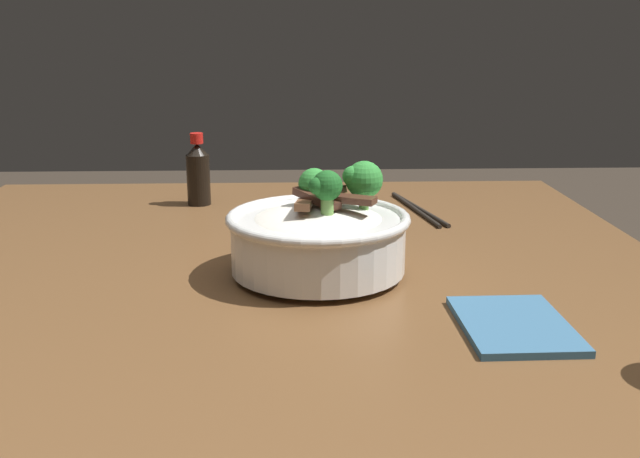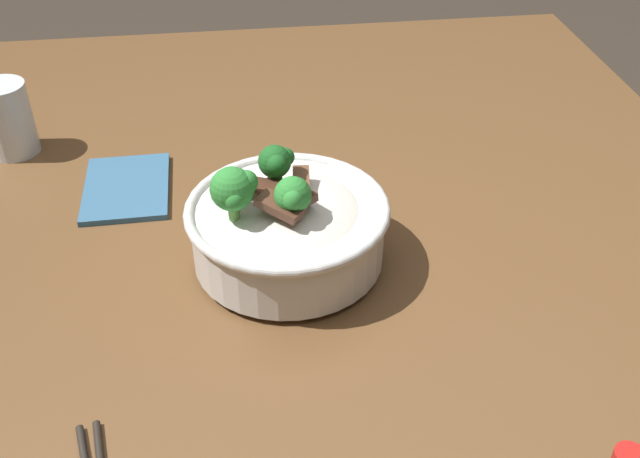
{
  "view_description": "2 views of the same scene",
  "coord_description": "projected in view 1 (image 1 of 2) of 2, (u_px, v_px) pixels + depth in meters",
  "views": [
    {
      "loc": [
        -0.8,
        -0.04,
        1.12
      ],
      "look_at": [
        0.03,
        -0.07,
        0.88
      ],
      "focal_mm": 40.83,
      "sensor_mm": 36.0,
      "label": 1
    },
    {
      "loc": [
        0.74,
        -0.12,
        1.36
      ],
      "look_at": [
        0.05,
        -0.03,
        0.84
      ],
      "focal_mm": 41.7,
      "sensor_mm": 36.0,
      "label": 2
    }
  ],
  "objects": [
    {
      "name": "soy_sauce_bottle",
      "position": [
        198.0,
        173.0,
        1.27
      ],
      "size": [
        0.04,
        0.04,
        0.13
      ],
      "color": "black",
      "rests_on": "dining_table"
    },
    {
      "name": "folded_napkin",
      "position": [
        514.0,
        325.0,
        0.76
      ],
      "size": [
        0.15,
        0.11,
        0.01
      ],
      "primitive_type": "cube",
      "rotation": [
        0.0,
        0.0,
        0.02
      ],
      "color": "#386689",
      "rests_on": "dining_table"
    },
    {
      "name": "rice_bowl",
      "position": [
        319.0,
        233.0,
        0.91
      ],
      "size": [
        0.23,
        0.23,
        0.14
      ],
      "color": "white",
      "rests_on": "dining_table"
    },
    {
      "name": "dining_table",
      "position": [
        267.0,
        373.0,
        0.88
      ],
      "size": [
        1.28,
        1.08,
        0.81
      ],
      "color": "brown",
      "rests_on": "ground"
    },
    {
      "name": "chopsticks_pair",
      "position": [
        417.0,
        209.0,
        1.24
      ],
      "size": [
        0.23,
        0.06,
        0.01
      ],
      "color": "#28231E",
      "rests_on": "dining_table"
    }
  ]
}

